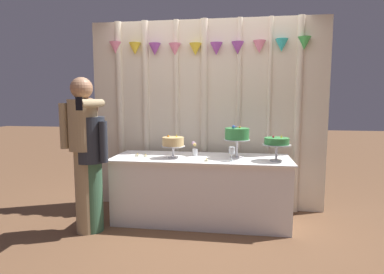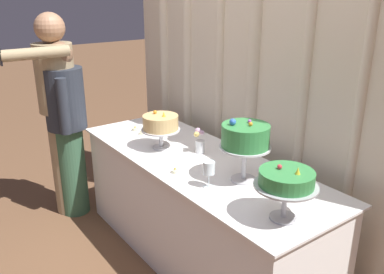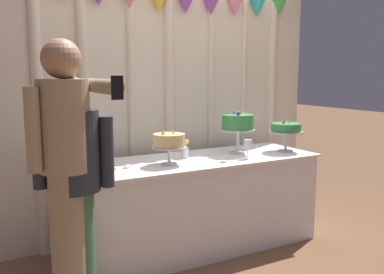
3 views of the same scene
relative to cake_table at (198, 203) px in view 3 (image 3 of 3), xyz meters
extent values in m
plane|color=brown|center=(0.00, -0.10, -0.39)|extent=(24.00, 24.00, 0.00)
cube|color=beige|center=(0.00, 0.52, 0.84)|extent=(3.07, 0.04, 2.46)
cylinder|color=beige|center=(-1.17, 0.50, 0.84)|extent=(0.09, 0.09, 2.46)
cylinder|color=beige|center=(-0.81, 0.50, 0.84)|extent=(0.09, 0.09, 2.46)
cylinder|color=beige|center=(-0.39, 0.50, 0.84)|extent=(0.07, 0.07, 2.46)
cylinder|color=beige|center=(-0.02, 0.50, 0.84)|extent=(0.10, 0.10, 2.46)
cylinder|color=beige|center=(0.42, 0.50, 0.84)|extent=(0.06, 0.06, 2.46)
cylinder|color=beige|center=(0.81, 0.50, 0.84)|extent=(0.06, 0.06, 2.46)
cylinder|color=beige|center=(1.16, 0.50, 0.84)|extent=(0.09, 0.09, 2.46)
cone|color=yellow|center=(-0.13, 0.46, 1.69)|extent=(0.16, 0.16, 0.15)
cone|color=purple|center=(0.13, 0.46, 1.69)|extent=(0.16, 0.16, 0.15)
cone|color=purple|center=(0.40, 0.46, 1.70)|extent=(0.16, 0.16, 0.15)
cone|color=pink|center=(0.67, 0.46, 1.70)|extent=(0.16, 0.16, 0.15)
cone|color=#2DB2B7|center=(0.93, 0.46, 1.72)|extent=(0.16, 0.16, 0.15)
cone|color=green|center=(1.20, 0.46, 1.73)|extent=(0.16, 0.16, 0.15)
cube|color=white|center=(0.00, 0.00, -0.01)|extent=(2.02, 0.68, 0.76)
cube|color=white|center=(0.00, 0.00, 0.38)|extent=(2.07, 0.73, 0.01)
cylinder|color=silver|center=(-0.32, -0.09, 0.39)|extent=(0.12, 0.12, 0.01)
cylinder|color=silver|center=(-0.32, -0.09, 0.46)|extent=(0.03, 0.03, 0.12)
cylinder|color=silver|center=(-0.32, -0.09, 0.52)|extent=(0.27, 0.27, 0.01)
cylinder|color=#DBB775|center=(-0.32, -0.09, 0.58)|extent=(0.25, 0.25, 0.10)
cone|color=yellow|center=(-0.28, -0.09, 0.65)|extent=(0.03, 0.03, 0.04)
sphere|color=orange|center=(-0.37, -0.10, 0.64)|extent=(0.03, 0.03, 0.03)
cylinder|color=silver|center=(0.41, 0.03, 0.39)|extent=(0.15, 0.15, 0.01)
cylinder|color=silver|center=(0.41, 0.03, 0.49)|extent=(0.03, 0.03, 0.19)
cylinder|color=silver|center=(0.41, 0.03, 0.60)|extent=(0.30, 0.30, 0.01)
cylinder|color=#388E47|center=(0.41, 0.03, 0.67)|extent=(0.28, 0.28, 0.13)
sphere|color=orange|center=(0.44, 0.03, 0.74)|extent=(0.02, 0.02, 0.02)
sphere|color=purple|center=(0.40, 0.07, 0.74)|extent=(0.02, 0.02, 0.02)
sphere|color=blue|center=(0.37, -0.04, 0.75)|extent=(0.04, 0.04, 0.04)
cylinder|color=#B2B2B7|center=(0.85, -0.11, 0.39)|extent=(0.14, 0.14, 0.01)
cylinder|color=#B2B2B7|center=(0.85, -0.11, 0.48)|extent=(0.02, 0.02, 0.16)
cylinder|color=#B2B2B7|center=(0.85, -0.11, 0.57)|extent=(0.31, 0.31, 0.01)
cylinder|color=#388E47|center=(0.85, -0.11, 0.61)|extent=(0.27, 0.27, 0.07)
cone|color=yellow|center=(0.90, -0.09, 0.66)|extent=(0.02, 0.02, 0.03)
sphere|color=#DB333D|center=(0.81, -0.12, 0.65)|extent=(0.02, 0.02, 0.02)
cylinder|color=silver|center=(0.36, -0.20, 0.39)|extent=(0.06, 0.06, 0.00)
cylinder|color=silver|center=(0.36, -0.20, 0.43)|extent=(0.01, 0.01, 0.08)
cylinder|color=silver|center=(0.36, -0.20, 0.51)|extent=(0.07, 0.07, 0.07)
cylinder|color=silver|center=(-0.08, 0.08, 0.43)|extent=(0.06, 0.06, 0.09)
sphere|color=#E5C666|center=(-0.08, 0.05, 0.53)|extent=(0.04, 0.04, 0.04)
sphere|color=white|center=(-0.09, 0.08, 0.52)|extent=(0.03, 0.03, 0.03)
sphere|color=#CC9EC6|center=(-0.10, 0.08, 0.54)|extent=(0.04, 0.04, 0.04)
sphere|color=#CC9EC6|center=(-0.08, 0.09, 0.53)|extent=(0.03, 0.03, 0.03)
cylinder|color=beige|center=(-0.76, -0.06, 0.40)|extent=(0.05, 0.05, 0.02)
sphere|color=#F9CC4C|center=(-0.76, -0.06, 0.42)|extent=(0.01, 0.01, 0.01)
cylinder|color=beige|center=(-0.66, -0.06, 0.39)|extent=(0.05, 0.05, 0.02)
sphere|color=#F9CC4C|center=(-0.66, -0.06, 0.41)|extent=(0.01, 0.01, 0.01)
cylinder|color=beige|center=(0.09, -0.24, 0.39)|extent=(0.05, 0.05, 0.02)
sphere|color=#F9CC4C|center=(0.09, -0.24, 0.41)|extent=(0.01, 0.01, 0.01)
cylinder|color=#3D6B4C|center=(-1.15, -0.47, 0.00)|extent=(0.30, 0.30, 0.77)
cylinder|color=#282D38|center=(-1.15, -0.47, 0.63)|extent=(0.41, 0.41, 0.49)
sphere|color=#846047|center=(-1.15, -0.47, 0.98)|extent=(0.20, 0.20, 0.20)
cube|color=#232328|center=(-1.15, -0.61, 0.66)|extent=(0.04, 0.02, 0.31)
cylinder|color=#282D38|center=(-1.33, -0.40, 0.62)|extent=(0.08, 0.08, 0.43)
cylinder|color=#282D38|center=(-0.96, -0.55, 0.62)|extent=(0.08, 0.08, 0.43)
cylinder|color=#9E8966|center=(-1.20, -0.51, 0.07)|extent=(0.28, 0.28, 0.91)
cylinder|color=#9E8966|center=(-1.20, -0.51, 0.79)|extent=(0.39, 0.39, 0.54)
sphere|color=#A37556|center=(-1.20, -0.51, 1.18)|extent=(0.23, 0.23, 0.23)
cube|color=#334284|center=(-1.20, -0.64, 0.82)|extent=(0.04, 0.02, 0.35)
cylinder|color=#9E8966|center=(-1.38, -0.57, 0.78)|extent=(0.08, 0.08, 0.48)
cylinder|color=#9E8966|center=(-1.02, -0.68, 1.02)|extent=(0.08, 0.48, 0.08)
cube|color=black|center=(-1.02, -0.92, 1.02)|extent=(0.06, 0.01, 0.12)
camera|label=1|loc=(0.43, -3.67, 1.06)|focal=29.88mm
camera|label=2|loc=(2.00, -1.51, 1.46)|focal=38.16mm
camera|label=3|loc=(-1.77, -3.06, 1.11)|focal=40.59mm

